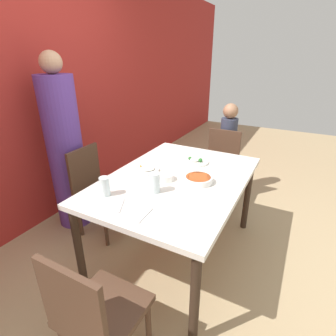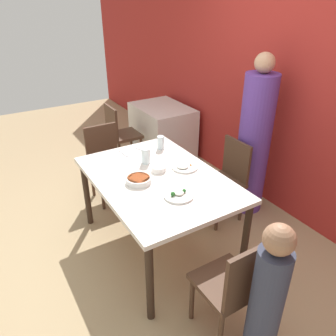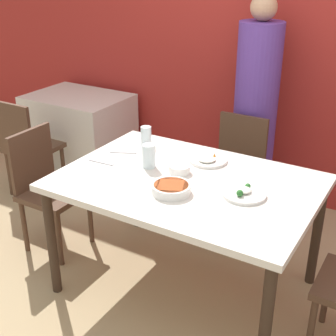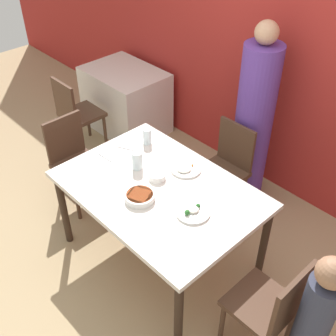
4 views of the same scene
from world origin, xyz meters
name	(u,v)px [view 1 (image 1 of 4)]	position (x,y,z in m)	size (l,w,h in m)	color
ground_plane	(176,252)	(0.00, 0.00, 0.00)	(10.00, 10.00, 0.00)	tan
wall_back	(36,92)	(0.00, 1.53, 1.35)	(10.00, 0.06, 2.70)	#A82823
dining_table	(177,186)	(0.00, 0.00, 0.69)	(1.49, 1.04, 0.77)	silver
chair_adult_spot	(96,188)	(-0.05, 0.86, 0.48)	(0.40, 0.40, 0.88)	#4C3323
chair_child_spot	(220,165)	(1.08, -0.03, 0.48)	(0.40, 0.40, 0.88)	#4C3323
chair_empty_left	(95,314)	(-1.08, -0.07, 0.48)	(0.40, 0.40, 0.88)	#4C3323
person_adult	(66,152)	(-0.05, 1.20, 0.80)	(0.34, 0.34, 1.72)	#5B3893
person_child	(227,152)	(1.36, -0.03, 0.56)	(0.20, 0.20, 1.16)	#33384C
bowl_curry	(198,179)	(0.00, -0.18, 0.80)	(0.22, 0.22, 0.05)	white
plate_rice_adult	(195,161)	(0.36, -0.01, 0.78)	(0.24, 0.24, 0.05)	white
plate_rice_child	(145,170)	(-0.01, 0.29, 0.78)	(0.24, 0.24, 0.04)	white
bowl_rice_small	(165,177)	(-0.09, 0.06, 0.80)	(0.13, 0.13, 0.05)	white
glass_water_tall	(105,186)	(-0.49, 0.32, 0.84)	(0.07, 0.07, 0.14)	silver
glass_water_short	(154,183)	(-0.29, 0.04, 0.84)	(0.08, 0.08, 0.15)	silver
fork_steel	(121,205)	(-0.56, 0.14, 0.77)	(0.17, 0.10, 0.01)	silver
spoon_steel	(145,215)	(-0.58, -0.07, 0.77)	(0.18, 0.03, 0.01)	silver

